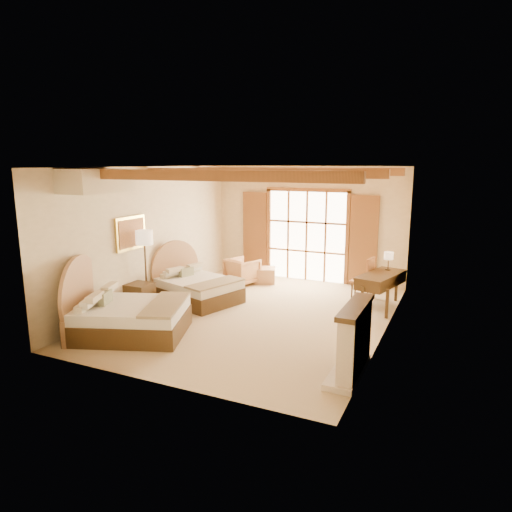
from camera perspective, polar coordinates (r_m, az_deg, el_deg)
The scene contains 19 objects.
floor at distance 10.11m, azimuth -0.06°, elevation -7.37°, with size 7.00×7.00×0.00m, color #CFB989.
wall_back at distance 12.94m, azimuth 6.46°, elevation 4.02°, with size 5.50×5.50×0.00m, color beige.
wall_left at distance 11.13m, azimuth -13.04°, elevation 2.58°, with size 7.00×7.00×0.00m, color beige.
wall_right at distance 8.93m, azimuth 16.16°, elevation 0.26°, with size 7.00×7.00×0.00m, color beige.
ceiling at distance 9.57m, azimuth -0.07°, elevation 11.08°, with size 7.00×7.00×0.00m, color #AF6F3D.
ceiling_beams at distance 9.57m, azimuth -0.07°, elevation 10.36°, with size 5.39×4.60×0.18m, color #9B5D2C, non-canonical shape.
french_doors at distance 12.93m, azimuth 6.34°, elevation 2.45°, with size 3.95×0.08×2.60m.
fireplace at distance 7.37m, azimuth 12.06°, elevation -10.77°, with size 0.46×1.40×1.16m.
painting at distance 10.50m, azimuth -15.37°, elevation 2.77°, with size 0.06×0.95×0.75m.
canopy_valance at distance 9.26m, azimuth -19.31°, elevation 8.88°, with size 0.70×1.40×0.45m, color beige.
bed_near at distance 9.29m, azimuth -16.14°, elevation -6.91°, with size 2.57×2.17×1.36m.
bed_far at distance 11.12m, azimuth -7.84°, elevation -3.74°, with size 2.25×1.89×1.22m.
nightstand at distance 10.64m, azimuth -14.30°, elevation -5.00°, with size 0.53×0.53×0.63m, color #463218.
floor_lamp at distance 10.56m, azimuth -13.78°, elevation 1.69°, with size 0.38×0.38×1.80m.
armchair at distance 12.56m, azimuth -1.71°, elevation -1.90°, with size 0.77×0.79×0.72m, color tan.
ottoman at distance 12.74m, azimuth 1.11°, elevation -2.40°, with size 0.57×0.57×0.41m, color #A8744D.
desk at distance 10.87m, azimuth 15.27°, elevation -4.05°, with size 1.00×1.61×0.81m.
desk_chair at distance 11.38m, azimuth 13.17°, elevation -3.78°, with size 0.54×0.54×1.07m.
desk_lamp at distance 11.13m, azimuth 16.26°, elevation -0.05°, with size 0.21×0.21×0.43m.
Camera 1 is at (4.01, -8.69, 3.28)m, focal length 32.00 mm.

